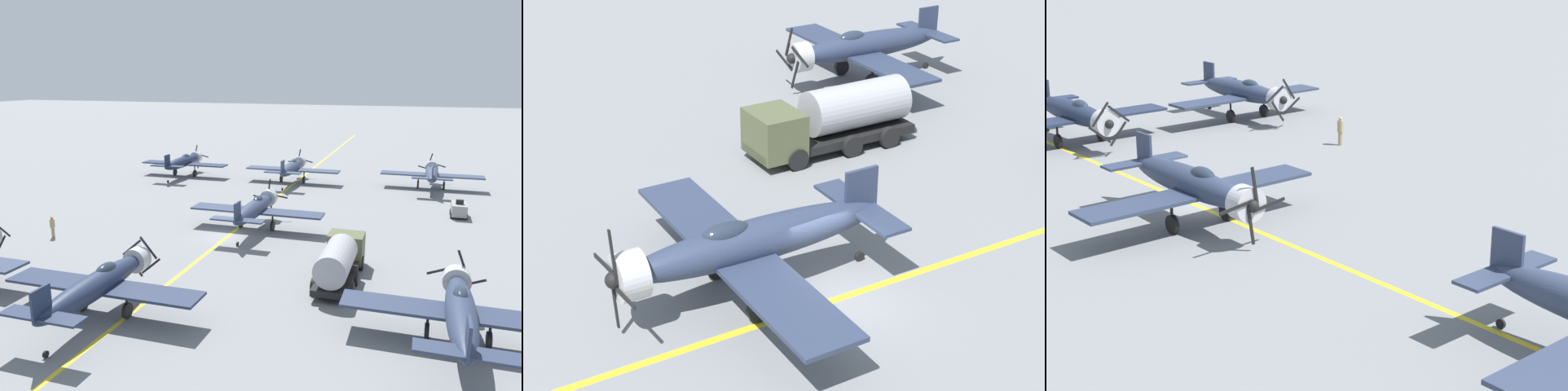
# 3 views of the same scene
# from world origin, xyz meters

# --- Properties ---
(ground_plane) EXTENTS (400.00, 400.00, 0.00)m
(ground_plane) POSITION_xyz_m (0.00, 0.00, 0.00)
(ground_plane) COLOR slate
(taxiway_stripe) EXTENTS (0.30, 160.00, 0.01)m
(taxiway_stripe) POSITION_xyz_m (0.00, 0.00, 0.00)
(taxiway_stripe) COLOR yellow
(taxiway_stripe) RESTS_ON ground
(airplane_near_right) EXTENTS (12.00, 9.98, 3.71)m
(airplane_near_right) POSITION_xyz_m (17.86, -13.29, 2.01)
(airplane_near_right) COLOR #2A344E
(airplane_near_right) RESTS_ON ground
(airplane_mid_center) EXTENTS (12.00, 9.98, 3.79)m
(airplane_mid_center) POSITION_xyz_m (1.69, 2.56, 2.01)
(airplane_mid_center) COLOR #2D3750
(airplane_mid_center) RESTS_ON ground
(fuel_tanker) EXTENTS (2.68, 8.00, 2.98)m
(fuel_tanker) POSITION_xyz_m (10.69, -6.53, 1.51)
(fuel_tanker) COLOR black
(fuel_tanker) RESTS_ON ground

